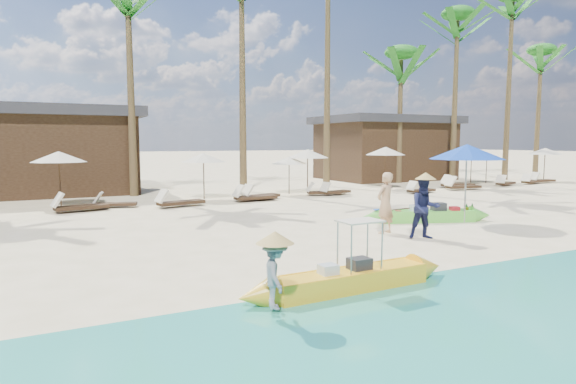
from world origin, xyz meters
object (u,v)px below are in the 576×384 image
green_canoe (427,215)px  blue_umbrella (467,152)px  yellow_canoe (350,279)px  tourist (385,203)px

green_canoe → blue_umbrella: bearing=-14.6°
green_canoe → yellow_canoe: bearing=-121.6°
green_canoe → yellow_canoe: (-6.30, -4.97, -0.01)m
yellow_canoe → blue_umbrella: blue_umbrella is taller
yellow_canoe → blue_umbrella: bearing=28.8°
yellow_canoe → green_canoe: bearing=36.4°
yellow_canoe → tourist: (3.83, 3.98, 0.67)m
green_canoe → tourist: size_ratio=2.66×
green_canoe → tourist: (-2.48, -0.99, 0.66)m
green_canoe → blue_umbrella: size_ratio=1.84×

